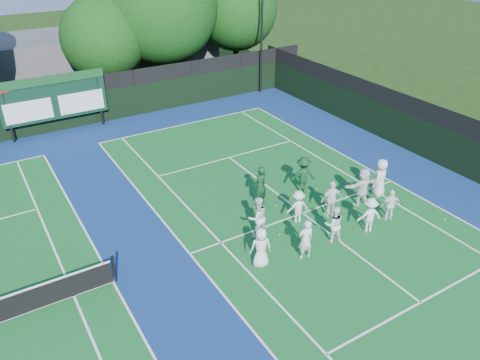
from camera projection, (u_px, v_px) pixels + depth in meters
ground at (317, 224)px, 19.73m from camera, size 120.00×120.00×0.00m
court_apron at (178, 258)px, 17.76m from camera, size 34.00×32.00×0.01m
near_court at (303, 213)px, 20.47m from camera, size 11.05×23.85×0.01m
back_fence at (72, 106)px, 28.28m from camera, size 34.00×0.08×3.00m
divider_fence_right at (444, 141)px, 23.90m from camera, size 0.08×32.00×3.00m
scoreboard at (54, 98)px, 27.10m from camera, size 6.00×0.21×3.55m
clubhouse at (97, 58)px, 35.74m from camera, size 18.00×6.00×4.00m
light_pole_right at (262, 3)px, 31.76m from camera, size 1.20×0.30×10.12m
tree_c at (106, 40)px, 31.17m from camera, size 5.59×5.59×7.16m
tree_d at (162, 10)px, 32.32m from camera, size 7.88×7.88×9.90m
tree_e at (237, 10)px, 35.30m from camera, size 6.27×6.27×8.56m
tennis_ball_0 at (280, 235)px, 19.03m from camera, size 0.07×0.07×0.07m
tennis_ball_1 at (317, 188)px, 22.30m from camera, size 0.07×0.07×0.07m
tennis_ball_2 at (445, 219)px, 20.02m from camera, size 0.07×0.07×0.07m
tennis_ball_3 at (182, 245)px, 18.42m from camera, size 0.07×0.07×0.07m
tennis_ball_4 at (276, 205)px, 20.97m from camera, size 0.07×0.07×0.07m
tennis_ball_5 at (358, 183)px, 22.78m from camera, size 0.07×0.07×0.07m
player_front_0 at (261, 248)px, 17.02m from camera, size 0.92×0.75×1.64m
player_front_1 at (306, 239)px, 17.42m from camera, size 0.67×0.50×1.68m
player_front_2 at (334, 224)px, 18.36m from camera, size 0.94×0.85×1.59m
player_front_3 at (369, 215)px, 18.96m from camera, size 1.13×0.87×1.55m
player_front_4 at (390, 205)px, 19.71m from camera, size 0.92×0.63×1.46m
player_back_0 at (257, 217)px, 18.61m from camera, size 0.88×0.70×1.79m
player_back_1 at (298, 207)px, 19.57m from camera, size 1.06×0.76×1.49m
player_back_2 at (331, 199)px, 19.91m from camera, size 1.05×0.58×1.70m
player_back_3 at (362, 187)px, 20.72m from camera, size 1.72×0.72×1.80m
player_back_4 at (380, 178)px, 21.37m from camera, size 1.05×0.86×1.85m
coach_left at (260, 186)px, 20.66m from camera, size 0.76×0.57×1.91m
coach_right at (303, 175)px, 21.64m from camera, size 1.34×1.10×1.81m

